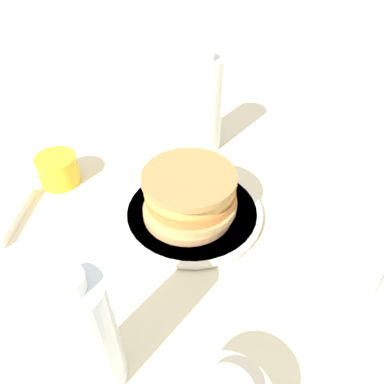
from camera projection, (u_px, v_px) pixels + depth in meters
ground_plane at (197, 205)px, 0.69m from camera, size 4.00×4.00×0.00m
plate at (192, 212)px, 0.67m from camera, size 0.25×0.25×0.01m
pancake_stack at (189, 192)px, 0.64m from camera, size 0.16×0.17×0.09m
juice_glass at (58, 170)px, 0.73m from camera, size 0.08×0.08×0.06m
water_bottle_near at (88, 337)px, 0.40m from camera, size 0.06×0.06×0.20m
water_bottle_mid at (204, 105)px, 0.77m from camera, size 0.08×0.08×0.21m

